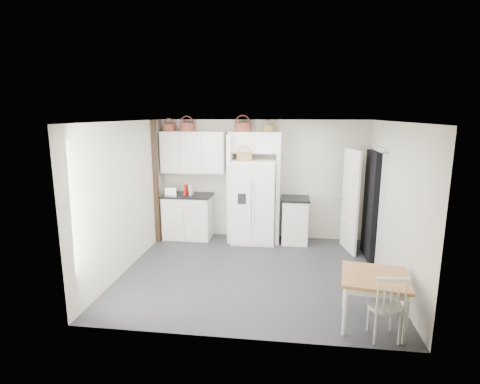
# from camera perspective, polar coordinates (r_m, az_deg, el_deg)

# --- Properties ---
(floor) EXTENTS (4.50, 4.50, 0.00)m
(floor) POSITION_cam_1_polar(r_m,az_deg,el_deg) (6.71, 2.06, -12.09)
(floor) COLOR #28282B
(floor) RESTS_ON ground
(ceiling) EXTENTS (4.50, 4.50, 0.00)m
(ceiling) POSITION_cam_1_polar(r_m,az_deg,el_deg) (6.14, 2.24, 10.70)
(ceiling) COLOR white
(ceiling) RESTS_ON wall_back
(wall_back) EXTENTS (4.50, 0.00, 4.50)m
(wall_back) POSITION_cam_1_polar(r_m,az_deg,el_deg) (8.25, 3.42, 1.90)
(wall_back) COLOR beige
(wall_back) RESTS_ON floor
(wall_left) EXTENTS (0.00, 4.00, 4.00)m
(wall_left) POSITION_cam_1_polar(r_m,az_deg,el_deg) (6.87, -16.88, -0.62)
(wall_left) COLOR beige
(wall_left) RESTS_ON floor
(wall_right) EXTENTS (0.00, 4.00, 4.00)m
(wall_right) POSITION_cam_1_polar(r_m,az_deg,el_deg) (6.50, 22.31, -1.69)
(wall_right) COLOR beige
(wall_right) RESTS_ON floor
(refrigerator) EXTENTS (0.92, 0.74, 1.77)m
(refrigerator) POSITION_cam_1_polar(r_m,az_deg,el_deg) (7.99, 2.12, -1.45)
(refrigerator) COLOR white
(refrigerator) RESTS_ON floor
(base_cab_left) EXTENTS (1.02, 0.65, 0.95)m
(base_cab_left) POSITION_cam_1_polar(r_m,az_deg,el_deg) (8.41, -7.90, -3.78)
(base_cab_left) COLOR beige
(base_cab_left) RESTS_ON floor
(base_cab_right) EXTENTS (0.53, 0.64, 0.94)m
(base_cab_right) POSITION_cam_1_polar(r_m,az_deg,el_deg) (8.13, 8.35, -4.37)
(base_cab_right) COLOR beige
(base_cab_right) RESTS_ON floor
(dining_table) EXTENTS (0.93, 0.93, 0.68)m
(dining_table) POSITION_cam_1_polar(r_m,az_deg,el_deg) (5.36, 19.62, -15.26)
(dining_table) COLOR #A05B2F
(dining_table) RESTS_ON floor
(windsor_chair) EXTENTS (0.44, 0.41, 0.84)m
(windsor_chair) POSITION_cam_1_polar(r_m,az_deg,el_deg) (5.08, 21.23, -15.97)
(windsor_chair) COLOR beige
(windsor_chair) RESTS_ON floor
(counter_left) EXTENTS (1.06, 0.69, 0.04)m
(counter_left) POSITION_cam_1_polar(r_m,az_deg,el_deg) (8.30, -8.00, -0.49)
(counter_left) COLOR black
(counter_left) RESTS_ON base_cab_left
(counter_right) EXTENTS (0.58, 0.68, 0.04)m
(counter_right) POSITION_cam_1_polar(r_m,az_deg,el_deg) (8.01, 8.45, -0.99)
(counter_right) COLOR black
(counter_right) RESTS_ON base_cab_right
(toaster) EXTENTS (0.26, 0.17, 0.17)m
(toaster) POSITION_cam_1_polar(r_m,az_deg,el_deg) (8.28, -10.47, 0.15)
(toaster) COLOR silver
(toaster) RESTS_ON counter_left
(cookbook_red) EXTENTS (0.06, 0.16, 0.23)m
(cookbook_red) POSITION_cam_1_polar(r_m,az_deg,el_deg) (8.20, -8.25, 0.32)
(cookbook_red) COLOR red
(cookbook_red) RESTS_ON counter_left
(cookbook_cream) EXTENTS (0.05, 0.15, 0.23)m
(cookbook_cream) POSITION_cam_1_polar(r_m,az_deg,el_deg) (8.17, -7.46, 0.30)
(cookbook_cream) COLOR silver
(cookbook_cream) RESTS_ON counter_left
(basket_upper_a) EXTENTS (0.27, 0.27, 0.15)m
(basket_upper_a) POSITION_cam_1_polar(r_m,az_deg,el_deg) (8.36, -10.78, 9.61)
(basket_upper_a) COLOR maroon
(basket_upper_a) RESTS_ON upper_cabinet
(basket_upper_b) EXTENTS (0.32, 0.32, 0.19)m
(basket_upper_b) POSITION_cam_1_polar(r_m,az_deg,el_deg) (8.24, -8.09, 9.79)
(basket_upper_b) COLOR maroon
(basket_upper_b) RESTS_ON upper_cabinet
(basket_bridge_a) EXTENTS (0.34, 0.34, 0.19)m
(basket_bridge_a) POSITION_cam_1_polar(r_m,az_deg,el_deg) (8.01, 0.41, 9.87)
(basket_bridge_a) COLOR maroon
(basket_bridge_a) RESTS_ON bridge_cabinet
(basket_bridge_b) EXTENTS (0.24, 0.24, 0.14)m
(basket_bridge_b) POSITION_cam_1_polar(r_m,az_deg,el_deg) (7.96, 4.28, 9.63)
(basket_bridge_b) COLOR brown
(basket_bridge_b) RESTS_ON bridge_cabinet
(basket_fridge_a) EXTENTS (0.32, 0.32, 0.17)m
(basket_fridge_a) POSITION_cam_1_polar(r_m,az_deg,el_deg) (7.75, 0.66, 5.41)
(basket_fridge_a) COLOR brown
(basket_fridge_a) RESTS_ON refrigerator
(upper_cabinet) EXTENTS (1.40, 0.34, 0.90)m
(upper_cabinet) POSITION_cam_1_polar(r_m,az_deg,el_deg) (8.24, -7.13, 6.03)
(upper_cabinet) COLOR beige
(upper_cabinet) RESTS_ON wall_back
(bridge_cabinet) EXTENTS (1.12, 0.34, 0.45)m
(bridge_cabinet) POSITION_cam_1_polar(r_m,az_deg,el_deg) (8.00, 2.32, 7.55)
(bridge_cabinet) COLOR beige
(bridge_cabinet) RESTS_ON wall_back
(fridge_panel_left) EXTENTS (0.08, 0.60, 2.30)m
(fridge_panel_left) POSITION_cam_1_polar(r_m,az_deg,el_deg) (8.06, -1.43, 0.59)
(fridge_panel_left) COLOR beige
(fridge_panel_left) RESTS_ON floor
(fridge_panel_right) EXTENTS (0.08, 0.60, 2.30)m
(fridge_panel_right) POSITION_cam_1_polar(r_m,az_deg,el_deg) (7.97, 5.84, 0.40)
(fridge_panel_right) COLOR beige
(fridge_panel_right) RESTS_ON floor
(trim_post) EXTENTS (0.09, 0.09, 2.60)m
(trim_post) POSITION_cam_1_polar(r_m,az_deg,el_deg) (8.08, -12.68, 1.41)
(trim_post) COLOR black
(trim_post) RESTS_ON floor
(doorway_void) EXTENTS (0.18, 0.85, 2.05)m
(doorway_void) POSITION_cam_1_polar(r_m,az_deg,el_deg) (7.49, 19.57, -1.96)
(doorway_void) COLOR black
(doorway_void) RESTS_ON floor
(door_slab) EXTENTS (0.21, 0.79, 2.05)m
(door_slab) POSITION_cam_1_polar(r_m,az_deg,el_deg) (7.74, 16.46, -1.32)
(door_slab) COLOR white
(door_slab) RESTS_ON floor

